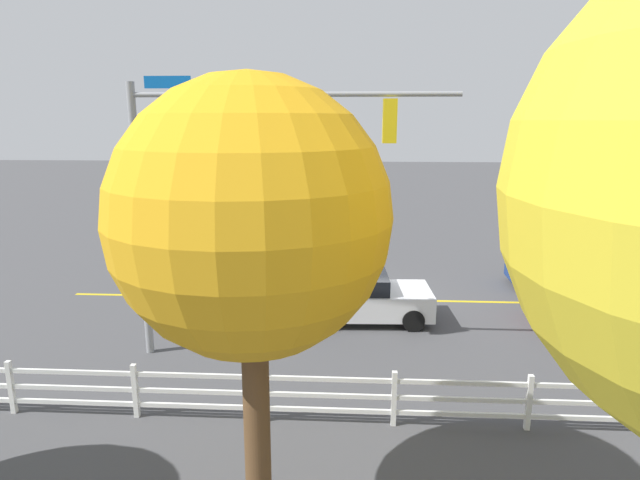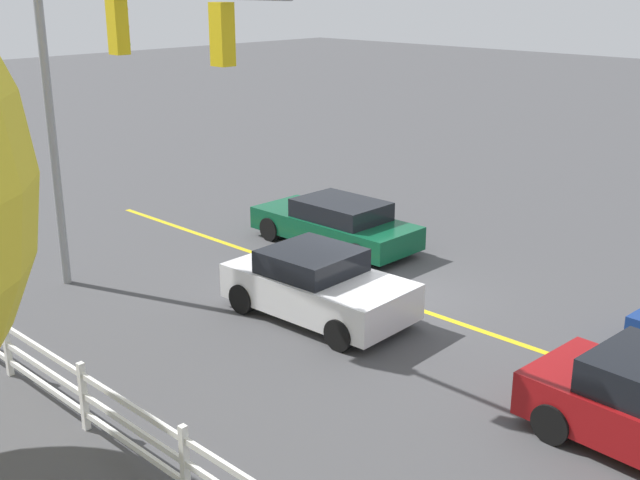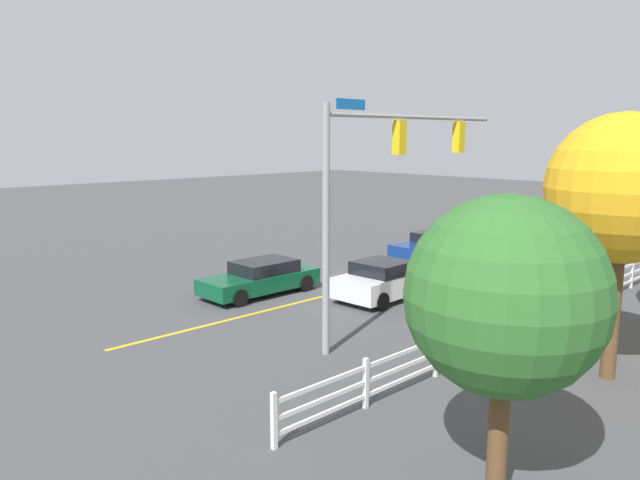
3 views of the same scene
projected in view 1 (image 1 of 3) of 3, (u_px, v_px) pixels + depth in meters
The scene contains 9 objects.
ground_plane at pixel (364, 300), 17.79m from camera, with size 120.00×120.00×0.00m, color #444447.
lane_center_stripe at pixel (485, 302), 17.56m from camera, with size 28.00×0.16×0.01m, color gold.
signal_assembly at pixel (230, 164), 12.59m from camera, with size 7.76×0.38×6.91m.
car_0 at pixel (579, 272), 18.88m from camera, with size 4.72×2.00×1.24m.
car_1 at pixel (617, 303), 15.39m from camera, with size 4.51×2.19×1.46m.
car_2 at pixel (363, 297), 15.92m from camera, with size 4.05×2.18×1.43m.
car_3 at pixel (283, 265), 19.65m from camera, with size 4.64×1.93×1.28m.
white_rail_fence at pixel (529, 401), 10.22m from camera, with size 26.10×0.10×1.15m.
tree_1 at pixel (251, 220), 6.66m from camera, with size 3.58×3.58×6.51m.
Camera 1 is at (0.51, 16.95, 5.93)m, focal length 29.65 mm.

